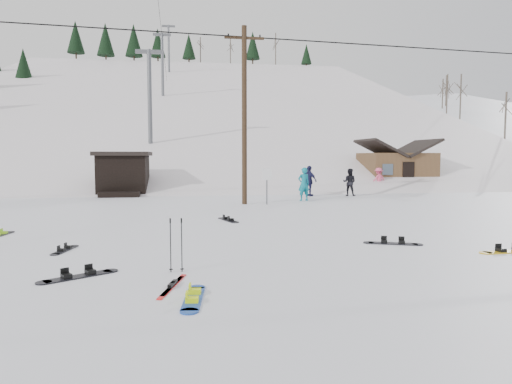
{
  "coord_description": "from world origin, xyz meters",
  "views": [
    {
      "loc": [
        -0.8,
        -9.27,
        2.5
      ],
      "look_at": [
        1.19,
        4.32,
        1.4
      ],
      "focal_mm": 32.0,
      "sensor_mm": 36.0,
      "label": 1
    }
  ],
  "objects": [
    {
      "name": "lift_hut",
      "position": [
        -5.0,
        20.94,
        1.36
      ],
      "size": [
        3.4,
        4.1,
        2.75
      ],
      "color": "black",
      "rests_on": "ground"
    },
    {
      "name": "hero_snowboard",
      "position": [
        -0.76,
        -1.43,
        0.03
      ],
      "size": [
        0.45,
        1.62,
        0.11
      ],
      "rotation": [
        0.0,
        0.0,
        1.46
      ],
      "color": "#1B48B1",
      "rests_on": "ground"
    },
    {
      "name": "treeline_crest",
      "position": [
        0.0,
        86.0,
        0.0
      ],
      "size": [
        50.0,
        6.0,
        10.0
      ],
      "primitive_type": null,
      "color": "black",
      "rests_on": "ski_slope"
    },
    {
      "name": "ground",
      "position": [
        0.0,
        0.0,
        0.0
      ],
      "size": [
        200.0,
        200.0,
        0.0
      ],
      "primitive_type": "plane",
      "color": "white",
      "rests_on": "ground"
    },
    {
      "name": "ridge_right",
      "position": [
        38.0,
        50.0,
        -11.0
      ],
      "size": [
        45.66,
        93.98,
        54.59
      ],
      "primitive_type": "cube",
      "rotation": [
        0.21,
        -0.05,
        -0.12
      ],
      "color": "white",
      "rests_on": "ground"
    },
    {
      "name": "lift_tower_mid",
      "position": [
        -4.0,
        50.0,
        14.36
      ],
      "size": [
        2.2,
        0.36,
        8.0
      ],
      "color": "#595B60",
      "rests_on": "ski_slope"
    },
    {
      "name": "ski_poles",
      "position": [
        -1.1,
        0.52,
        0.6
      ],
      "size": [
        0.32,
        0.08,
        1.17
      ],
      "color": "black",
      "rests_on": "ground"
    },
    {
      "name": "board_scatter_e",
      "position": [
        7.38,
        1.3,
        0.03
      ],
      "size": [
        1.72,
        0.42,
        0.12
      ],
      "rotation": [
        0.0,
        0.0,
        0.07
      ],
      "color": "gold",
      "rests_on": "ground"
    },
    {
      "name": "board_scatter_a",
      "position": [
        -3.09,
        0.37,
        0.03
      ],
      "size": [
        1.46,
        1.07,
        0.12
      ],
      "rotation": [
        0.0,
        0.0,
        0.58
      ],
      "color": "black",
      "rests_on": "ground"
    },
    {
      "name": "skier_dark",
      "position": [
        9.04,
        17.87,
        0.85
      ],
      "size": [
        1.04,
        0.98,
        1.7
      ],
      "primitive_type": "imported",
      "rotation": [
        0.0,
        0.0,
        2.6
      ],
      "color": "black",
      "rests_on": "ground"
    },
    {
      "name": "board_scatter_d",
      "position": [
        4.88,
        2.77,
        0.03
      ],
      "size": [
        1.55,
        0.77,
        0.11
      ],
      "rotation": [
        0.0,
        0.0,
        -0.36
      ],
      "color": "black",
      "rests_on": "ground"
    },
    {
      "name": "lift_tower_far",
      "position": [
        -4.0,
        70.0,
        20.86
      ],
      "size": [
        2.2,
        0.36,
        8.0
      ],
      "color": "#595B60",
      "rests_on": "ski_slope"
    },
    {
      "name": "skier_navy",
      "position": [
        6.51,
        18.03,
        0.94
      ],
      "size": [
        1.02,
        1.16,
        1.88
      ],
      "primitive_type": "imported",
      "rotation": [
        0.0,
        0.0,
        2.21
      ],
      "color": "#1A1B42",
      "rests_on": "ground"
    },
    {
      "name": "lift_tower_near",
      "position": [
        -4.0,
        30.0,
        7.86
      ],
      "size": [
        2.2,
        0.36,
        8.0
      ],
      "color": "#595B60",
      "rests_on": "ski_slope"
    },
    {
      "name": "ski_slope",
      "position": [
        0.0,
        55.0,
        -12.0
      ],
      "size": [
        60.0,
        85.24,
        65.97
      ],
      "primitive_type": "cube",
      "rotation": [
        0.31,
        0.0,
        0.0
      ],
      "color": "white",
      "rests_on": "ground"
    },
    {
      "name": "board_scatter_c",
      "position": [
        -6.7,
        5.86,
        0.03
      ],
      "size": [
        0.43,
        1.44,
        0.1
      ],
      "rotation": [
        0.0,
        0.0,
        1.43
      ],
      "color": "black",
      "rests_on": "ground"
    },
    {
      "name": "cabin",
      "position": [
        15.0,
        24.0,
        1.48
      ],
      "size": [
        5.39,
        4.4,
        3.77
      ],
      "color": "brown",
      "rests_on": "ground"
    },
    {
      "name": "treeline_right",
      "position": [
        36.0,
        42.0,
        0.0
      ],
      "size": [
        20.0,
        60.0,
        10.0
      ],
      "primitive_type": null,
      "color": "black",
      "rests_on": "ground"
    },
    {
      "name": "skier_teal",
      "position": [
        5.47,
        15.31,
        0.92
      ],
      "size": [
        0.74,
        0.56,
        1.85
      ],
      "primitive_type": "imported",
      "rotation": [
        0.0,
        0.0,
        3.32
      ],
      "color": "#0D7688",
      "rests_on": "ground"
    },
    {
      "name": "hero_skis",
      "position": [
        -1.15,
        -0.59,
        0.02
      ],
      "size": [
        0.5,
        1.64,
        0.09
      ],
      "rotation": [
        0.0,
        0.0,
        -0.25
      ],
      "color": "red",
      "rests_on": "ground"
    },
    {
      "name": "board_scatter_b",
      "position": [
        -4.08,
        3.19,
        0.02
      ],
      "size": [
        0.46,
        1.3,
        0.09
      ],
      "rotation": [
        0.0,
        0.0,
        1.37
      ],
      "color": "black",
      "rests_on": "ground"
    },
    {
      "name": "utility_pole",
      "position": [
        2.0,
        14.0,
        4.68
      ],
      "size": [
        2.0,
        0.26,
        9.0
      ],
      "color": "#3A2819",
      "rests_on": "ground"
    },
    {
      "name": "board_scatter_f",
      "position": [
        0.66,
        8.14,
        0.03
      ],
      "size": [
        0.71,
        1.52,
        0.11
      ],
      "rotation": [
        0.0,
        0.0,
        1.9
      ],
      "color": "black",
      "rests_on": "ground"
    },
    {
      "name": "trail_sign",
      "position": [
        3.1,
        13.58,
        1.27
      ],
      "size": [
        0.5,
        0.09,
        1.85
      ],
      "color": "#595B60",
      "rests_on": "ground"
    },
    {
      "name": "skier_pink",
      "position": [
        12.47,
        21.38,
        0.82
      ],
      "size": [
        1.18,
        0.86,
        1.64
      ],
      "primitive_type": "imported",
      "rotation": [
        0.0,
        0.0,
        3.4
      ],
      "color": "#E8527B",
      "rests_on": "ground"
    }
  ]
}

